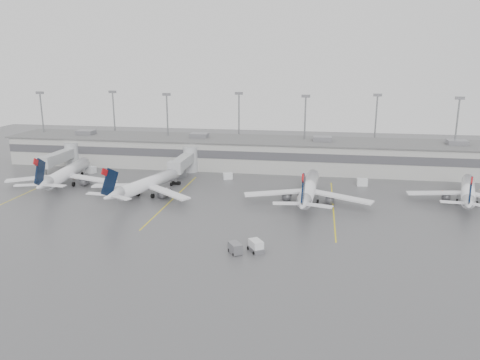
% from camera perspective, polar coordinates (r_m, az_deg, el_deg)
% --- Properties ---
extents(ground, '(260.00, 260.00, 0.00)m').
position_cam_1_polar(ground, '(78.85, -1.21, -7.94)').
color(ground, '#4D4D4F').
rests_on(ground, ground).
extents(terminal, '(152.00, 17.00, 9.45)m').
position_cam_1_polar(terminal, '(132.83, 3.44, 3.25)').
color(terminal, '#B1B1AC').
rests_on(terminal, ground).
extents(light_masts, '(142.40, 8.00, 20.60)m').
position_cam_1_polar(light_masts, '(137.20, 3.75, 6.93)').
color(light_masts, gray).
rests_on(light_masts, ground).
extents(jet_bridge_left, '(4.00, 17.20, 7.00)m').
position_cam_1_polar(jet_bridge_left, '(138.68, -20.63, 2.69)').
color(jet_bridge_left, '#A5A7AA').
rests_on(jet_bridge_left, ground).
extents(jet_bridge_right, '(4.00, 17.20, 7.00)m').
position_cam_1_polar(jet_bridge_right, '(124.96, -6.57, 2.31)').
color(jet_bridge_right, '#A5A7AA').
rests_on(jet_bridge_right, ground).
extents(stand_markings, '(105.25, 40.00, 0.01)m').
position_cam_1_polar(stand_markings, '(101.13, 1.32, -2.80)').
color(stand_markings, yellow).
rests_on(stand_markings, ground).
extents(jet_far_left, '(27.02, 30.44, 9.86)m').
position_cam_1_polar(jet_far_left, '(121.55, -20.56, 0.73)').
color(jet_far_left, white).
rests_on(jet_far_left, ground).
extents(jet_mid_left, '(24.89, 28.31, 9.39)m').
position_cam_1_polar(jet_mid_left, '(107.06, -11.38, -0.48)').
color(jet_mid_left, white).
rests_on(jet_mid_left, ground).
extents(jet_mid_right, '(27.32, 30.68, 9.92)m').
position_cam_1_polar(jet_mid_right, '(101.19, 8.34, -1.12)').
color(jet_mid_right, white).
rests_on(jet_mid_right, ground).
extents(jet_far_right, '(23.73, 26.97, 8.93)m').
position_cam_1_polar(jet_far_right, '(110.81, 26.05, -1.27)').
color(jet_far_right, white).
rests_on(jet_far_right, ground).
extents(baggage_tug, '(3.18, 3.52, 1.93)m').
position_cam_1_polar(baggage_tug, '(76.12, 1.96, -8.18)').
color(baggage_tug, silver).
rests_on(baggage_tug, ground).
extents(baggage_cart, '(2.74, 3.07, 1.72)m').
position_cam_1_polar(baggage_cart, '(75.42, -0.60, -8.28)').
color(baggage_cart, slate).
rests_on(baggage_cart, ground).
extents(gse_uld_a, '(2.95, 2.31, 1.85)m').
position_cam_1_polar(gse_uld_a, '(133.59, -17.76, 1.21)').
color(gse_uld_a, silver).
rests_on(gse_uld_a, ground).
extents(gse_uld_b, '(2.74, 2.31, 1.65)m').
position_cam_1_polar(gse_uld_b, '(120.77, -1.51, 0.49)').
color(gse_uld_b, silver).
rests_on(gse_uld_b, ground).
extents(gse_uld_c, '(2.58, 1.80, 1.76)m').
position_cam_1_polar(gse_uld_c, '(118.31, 14.67, -0.26)').
color(gse_uld_c, silver).
rests_on(gse_uld_c, ground).
extents(gse_loader, '(3.38, 4.07, 2.19)m').
position_cam_1_polar(gse_loader, '(123.52, -7.46, 0.82)').
color(gse_loader, slate).
rests_on(gse_loader, ground).
extents(cone_a, '(0.50, 0.50, 0.80)m').
position_cam_1_polar(cone_a, '(128.95, -19.63, 0.35)').
color(cone_a, '#E24E04').
rests_on(cone_a, ground).
extents(cone_b, '(0.42, 0.42, 0.67)m').
position_cam_1_polar(cone_b, '(111.92, -8.64, -1.07)').
color(cone_b, '#E24E04').
rests_on(cone_b, ground).
extents(cone_c, '(0.47, 0.47, 0.75)m').
position_cam_1_polar(cone_c, '(106.10, 7.10, -1.86)').
color(cone_c, '#E24E04').
rests_on(cone_c, ground).
extents(cone_d, '(0.45, 0.45, 0.71)m').
position_cam_1_polar(cone_d, '(118.33, 23.48, -1.27)').
color(cone_d, '#E24E04').
rests_on(cone_d, ground).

